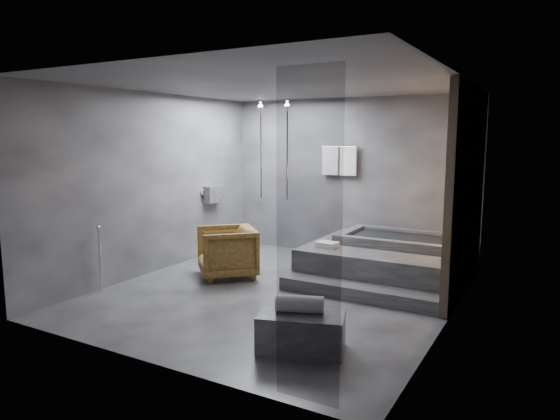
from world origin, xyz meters
The scene contains 7 objects.
room centered at (0.40, 0.24, 1.73)m, with size 5.00×5.04×2.82m.
tub_deck centered at (1.05, 1.45, 0.25)m, with size 2.20×2.00×0.50m, color #323134.
tub_step centered at (1.05, 0.27, 0.09)m, with size 2.20×0.36×0.18m, color #323134.
concrete_bench centered at (1.13, -1.54, 0.19)m, with size 0.85×0.47×0.38m, color #2F2F31.
driftwood_chair centered at (-1.07, 0.27, 0.39)m, with size 0.82×0.85×0.77m, color #402B10.
rolled_towel centered at (1.10, -1.52, 0.47)m, with size 0.17×0.17×0.48m, color silver.
deck_towel centered at (0.33, 0.86, 0.54)m, with size 0.31×0.22×0.08m, color white.
Camera 1 is at (3.29, -5.78, 2.13)m, focal length 32.00 mm.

